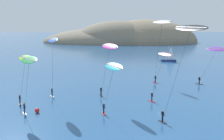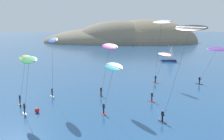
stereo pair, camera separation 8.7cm
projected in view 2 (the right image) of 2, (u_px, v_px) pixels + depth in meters
name	position (u px, v px, depth m)	size (l,w,h in m)	color
headland_island	(129.00, 42.00, 177.36)	(96.91, 54.28, 28.23)	#7A705B
sailboat_near	(168.00, 60.00, 93.40)	(5.97, 2.09, 5.70)	navy
kitesurfer_cyan	(113.00, 71.00, 37.22)	(3.16, 6.30, 8.02)	red
kitesurfer_green	(29.00, 64.00, 37.47)	(4.06, 5.81, 8.82)	silver
kitesurfer_pink	(164.00, 57.00, 58.07)	(3.00, 6.37, 7.01)	red
kitesurfer_blue	(53.00, 44.00, 46.49)	(3.06, 6.04, 10.77)	silver
kitesurfer_black	(188.00, 36.00, 31.58)	(3.70, 8.21, 13.11)	#2D2D33
kitesurfer_purple	(215.00, 52.00, 56.57)	(4.70, 5.74, 8.29)	#2D2D33
kitesurfer_lime	(25.00, 62.00, 40.67)	(4.73, 7.87, 8.56)	#2D2D33
kitesurfer_white	(161.00, 29.00, 42.84)	(2.53, 6.39, 13.64)	red
kitesurfer_magenta	(109.00, 50.00, 46.24)	(3.34, 7.33, 9.80)	#2D2D33
marker_buoy	(37.00, 110.00, 41.65)	(0.70, 0.70, 0.70)	red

